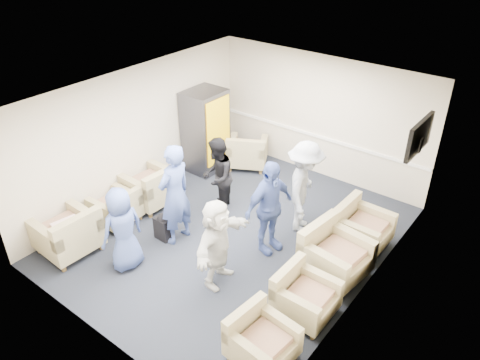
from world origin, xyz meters
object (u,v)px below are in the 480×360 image
Objects in this scene: person_front_left at (123,229)px; person_mid_left at (175,195)px; armchair_corner at (247,153)px; armchair_right_near at (259,341)px; person_back_right at (304,188)px; person_front_right at (217,243)px; armchair_left_far at (153,188)px; armchair_left_near at (70,235)px; armchair_left_mid at (117,209)px; person_back_left at (217,177)px; armchair_right_midnear at (303,297)px; vending_machine at (206,131)px; person_mid_right at (269,208)px; armchair_right_far at (360,228)px; armchair_right_midfar at (332,255)px.

person_front_left is 1.08m from person_mid_left.
armchair_right_near is at bearing 99.59° from armchair_corner.
person_front_right is (-0.32, -2.06, -0.13)m from person_back_right.
person_back_right reaches higher than armchair_left_far.
person_mid_left is at bearing 71.53° from armchair_right_near.
armchair_left_near is 1.23× the size of armchair_left_mid.
person_mid_left is 1.15m from person_back_left.
armchair_right_midnear is 0.43× the size of vending_machine.
person_front_left is at bearing -8.34° from person_mid_left.
person_back_left is 1.04× the size of person_front_right.
armchair_corner is at bearing 56.50° from person_mid_right.
vending_machine is 1.22× the size of person_front_right.
person_mid_right is at bearing 147.63° from person_back_right.
armchair_left_near is 0.64× the size of person_front_left.
armchair_right_far is at bearing -34.95° from person_mid_right.
armchair_right_midfar is (3.87, 2.30, 0.00)m from armchair_left_near.
armchair_left_mid is 0.97× the size of armchair_right_midnear.
armchair_right_near is at bearing -41.28° from vending_machine.
vending_machine is 3.22m from person_mid_right.
person_front_left is at bearing 105.32° from person_front_right.
person_front_right is (1.93, -3.34, 0.41)m from armchair_corner.
armchair_right_midnear is at bearing 34.21° from person_back_left.
vending_machine is 1.18× the size of person_back_left.
armchair_right_near is at bearing 66.76° from person_mid_left.
armchair_left_mid is at bearing 92.51° from armchair_right_midnear.
person_front_left is at bearing 35.54° from armchair_left_far.
armchair_corner reaches higher than armchair_left_mid.
person_front_right is at bearing 114.63° from armchair_left_near.
person_back_left is at bearing -41.79° from vending_machine.
armchair_right_far is 4.11m from person_front_left.
person_back_left is at bearing 91.20° from armchair_right_midfar.
vending_machine is (-0.15, 3.76, 0.56)m from armchair_left_near.
person_front_left is at bearing 124.04° from person_back_right.
armchair_right_near is 0.48× the size of person_mid_right.
armchair_right_far is at bearing -101.03° from person_back_right.
vending_machine reaches higher than armchair_right_far.
armchair_left_far is 0.63× the size of person_front_right.
armchair_left_near is 4.21m from person_back_right.
person_back_left is 0.90× the size of person_mid_right.
person_front_left is (-2.83, -1.93, 0.38)m from armchair_right_midfar.
person_front_left is at bearing 131.07° from armchair_right_midfar.
armchair_right_far is at bearing -40.48° from person_front_right.
armchair_right_near is at bearing 76.36° from armchair_left_mid.
person_front_right is (2.55, -0.06, 0.45)m from armchair_left_mid.
armchair_right_near is 0.56× the size of person_front_left.
armchair_left_mid is at bearing -74.45° from person_mid_left.
person_front_right is (-1.41, 0.82, 0.45)m from armchair_right_near.
armchair_left_near is 5.10m from armchair_right_far.
person_back_left is (1.20, 0.60, 0.42)m from armchair_left_far.
armchair_right_near is 3.60m from person_back_left.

